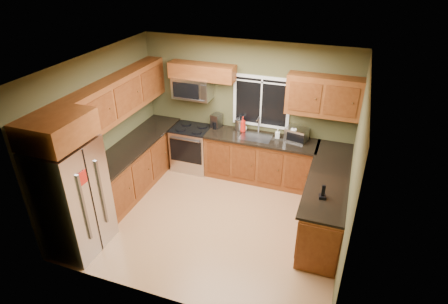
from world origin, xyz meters
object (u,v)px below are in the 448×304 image
Objects in this scene: range at (192,148)px; coffee_maker at (216,121)px; cordless_phone at (323,194)px; toaster_oven at (296,134)px; refrigerator at (73,198)px; soap_bottle_a at (243,124)px; paper_towel_roll at (293,135)px; microwave at (192,88)px; soap_bottle_b at (278,134)px; soap_bottle_c at (244,127)px; kettle at (239,124)px.

coffee_maker reaches higher than range.
coffee_maker reaches higher than cordless_phone.
toaster_oven is at bearing 111.73° from cordless_phone.
refrigerator is 3.41m from soap_bottle_a.
refrigerator is 4.03m from toaster_oven.
refrigerator reaches higher than paper_towel_roll.
refrigerator is at bearing -161.35° from cordless_phone.
microwave is 2.69× the size of coffee_maker.
cordless_phone is at bearing -65.91° from paper_towel_roll.
refrigerator is 9.88× the size of soap_bottle_b.
microwave is at bearing 90.02° from range.
soap_bottle_a reaches higher than coffee_maker.
toaster_oven is at bearing 56.55° from paper_towel_roll.
paper_towel_roll is at bearing -10.46° from soap_bottle_b.
soap_bottle_a is (-1.06, 0.03, 0.03)m from toaster_oven.
cordless_phone is (2.79, -1.60, 0.54)m from range.
paper_towel_roll reaches higher than range.
refrigerator is 11.45× the size of soap_bottle_c.
soap_bottle_b is (1.75, -0.03, -0.70)m from microwave.
range is at bearing 76.03° from refrigerator.
toaster_oven is 1.06m from soap_bottle_c.
kettle is at bearing 173.39° from paper_towel_roll.
kettle reaches higher than paper_towel_roll.
kettle is 1.65× the size of soap_bottle_b.
soap_bottle_a is at bearing 1.13° from microwave.
kettle is at bearing -161.44° from soap_bottle_c.
soap_bottle_c is at bearing 171.72° from soap_bottle_b.
range is 2.98× the size of soap_bottle_a.
range is 1.23m from soap_bottle_a.
microwave is at bearing 179.80° from toaster_oven.
range is at bearing -178.51° from paper_towel_roll.
range is 1.20m from soap_bottle_c.
refrigerator is 3.78m from soap_bottle_b.
cordless_phone is at bearing -45.03° from soap_bottle_a.
paper_towel_roll is at bearing -4.23° from coffee_maker.
toaster_oven is 1.62m from coffee_maker.
coffee_maker is at bearing -175.84° from soap_bottle_c.
coffee_maker is 0.57m from soap_bottle_c.
toaster_oven is 1.56× the size of paper_towel_roll.
soap_bottle_a reaches higher than range.
coffee_maker is at bearing 178.56° from toaster_oven.
soap_bottle_c is at bearing 18.56° from kettle.
coffee_maker reaches higher than toaster_oven.
soap_bottle_a is at bearing 134.97° from cordless_phone.
soap_bottle_b is (0.71, -0.05, -0.07)m from soap_bottle_a.
paper_towel_roll reaches higher than coffee_maker.
soap_bottle_c is (1.05, 0.21, 0.55)m from range.
refrigerator is 3.17m from coffee_maker.
range is 1.15m from kettle.
microwave is 1.16m from kettle.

